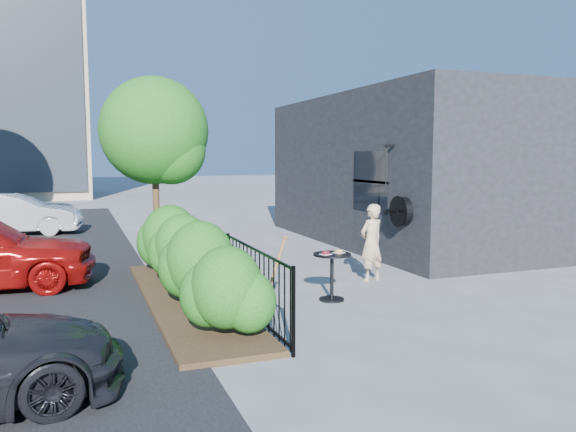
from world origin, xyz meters
name	(u,v)px	position (x,y,z in m)	size (l,w,h in m)	color
ground	(311,290)	(0.00, 0.00, 0.00)	(120.00, 120.00, 0.00)	gray
shop_building	(427,170)	(5.50, 4.50, 2.00)	(6.22, 9.00, 4.00)	black
fence	(228,265)	(-1.50, 0.00, 0.56)	(0.05, 6.05, 1.10)	black
planting_bed	(187,299)	(-2.20, 0.00, 0.04)	(1.30, 6.00, 0.08)	#382616
shrubs	(192,258)	(-2.10, 0.10, 0.70)	(1.10, 5.60, 1.24)	#176216
patio_tree	(158,137)	(-2.24, 2.76, 2.76)	(2.20, 2.20, 3.94)	#3F2B19
cafe_table	(332,268)	(0.06, -0.76, 0.54)	(0.62, 0.62, 0.84)	black
woman	(371,243)	(1.39, 0.32, 0.74)	(0.54, 0.35, 1.48)	tan
shovel	(271,283)	(-1.25, -1.49, 0.55)	(0.43, 0.16, 1.27)	brown
car_silver	(15,214)	(-5.60, 9.81, 0.62)	(1.32, 3.77, 1.24)	#B4B4B9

